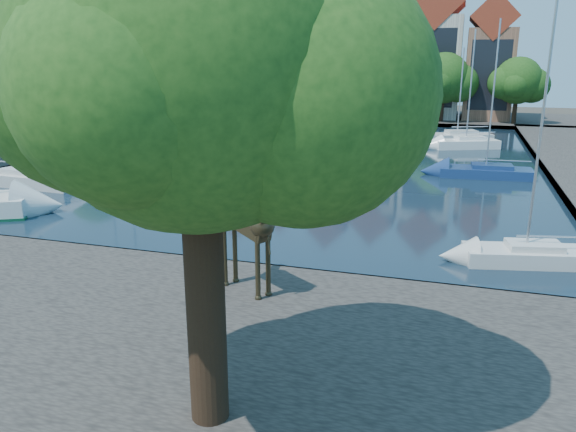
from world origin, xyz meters
The scene contains 29 objects.
ground centered at (0.00, 0.00, 0.00)m, with size 160.00×160.00×0.00m, color #38332B.
water_basin centered at (0.00, 24.00, 0.04)m, with size 38.00×50.00×0.08m, color black.
far_quay centered at (0.00, 56.00, 0.25)m, with size 60.00×16.00×0.50m, color #46423C.
left_quay centered at (-25.00, 24.00, 0.25)m, with size 14.00×52.00×0.50m, color #46423C.
plane_tree centered at (7.62, -9.01, 7.67)m, with size 8.32×6.40×10.62m.
townhouse_west_end centered at (-23.00, 55.99, 7.36)m, with size 5.44×9.18×14.93m.
townhouse_west_mid centered at (-17.00, 55.99, 8.23)m, with size 5.94×9.18×16.79m.
townhouse_west_inner centered at (-10.50, 55.99, 7.35)m, with size 6.43×9.18×15.15m.
townhouse_center centered at (-4.00, 55.99, 8.36)m, with size 5.44×9.18×16.93m.
townhouse_east_inner centered at (2.00, 55.99, 7.73)m, with size 5.94×9.18×15.79m.
townhouse_east_mid centered at (8.50, 55.99, 8.10)m, with size 6.43×9.18×16.65m.
townhouse_east_end centered at (15.00, 55.99, 7.11)m, with size 5.44×9.18×14.43m.
far_tree_far_west centered at (-21.90, 50.49, 5.18)m, with size 7.28×5.60×7.68m.
far_tree_west centered at (-13.91, 50.49, 5.08)m, with size 6.76×5.20×7.36m.
far_tree_mid_west centered at (-5.89, 50.49, 5.29)m, with size 7.80×6.00×8.00m.
far_tree_mid_east centered at (2.10, 50.49, 5.13)m, with size 7.02×5.40×7.52m.
far_tree_east centered at (10.11, 50.49, 5.24)m, with size 7.54×5.80×7.84m.
far_tree_far_east centered at (18.09, 50.49, 5.08)m, with size 6.76×5.20×7.36m.
side_tree_left_far centered at (-21.90, 27.99, 5.38)m, with size 7.28×5.60×7.88m.
giraffe_statue centered at (5.63, -2.39, 3.01)m, with size 3.33×1.99×5.11m.
sailboat_left_a centered at (-13.20, 9.81, 0.65)m, with size 6.82×2.70×9.89m.
sailboat_left_b centered at (-12.00, 18.79, 0.69)m, with size 6.72×3.23×11.92m.
sailboat_left_c centered at (-13.47, 18.36, 0.59)m, with size 4.89×2.86×9.99m.
sailboat_left_d centered at (-13.16, 30.15, 0.60)m, with size 5.93×3.01×9.34m.
sailboat_left_e centered at (-12.00, 44.00, 0.64)m, with size 6.71×4.41×9.67m.
sailboat_right_a centered at (15.00, 4.00, 0.58)m, with size 4.87×2.56×10.09m.
sailboat_right_b centered at (14.06, 20.73, 0.57)m, with size 6.07×2.47×10.09m.
sailboat_right_c centered at (12.80, 33.07, 0.66)m, with size 5.90×3.98×9.99m.
sailboat_right_d centered at (12.00, 36.91, 0.65)m, with size 6.69×4.47×8.57m.
Camera 1 is at (12.11, -18.45, 7.92)m, focal length 35.00 mm.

